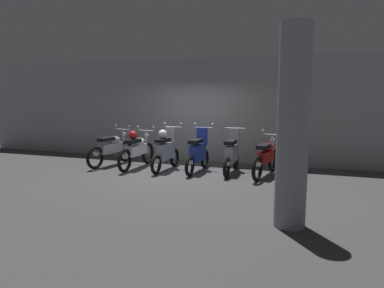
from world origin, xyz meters
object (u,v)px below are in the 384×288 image
motorbike_slot_0 (112,149)px  motorbike_slot_5 (266,157)px  motorbike_slot_4 (232,154)px  support_pillar (293,128)px  motorbike_slot_3 (198,152)px  motorbike_slot_2 (166,150)px  motorbike_slot_1 (137,149)px

motorbike_slot_0 → motorbike_slot_5: same height
motorbike_slot_4 → support_pillar: 4.03m
motorbike_slot_3 → support_pillar: support_pillar is taller
motorbike_slot_0 → motorbike_slot_5: bearing=0.1°
motorbike_slot_4 → support_pillar: support_pillar is taller
motorbike_slot_2 → motorbike_slot_4: motorbike_slot_2 is taller
motorbike_slot_2 → motorbike_slot_3: bearing=6.0°
motorbike_slot_5 → support_pillar: (0.80, -3.42, 1.10)m
motorbike_slot_0 → support_pillar: 6.39m
motorbike_slot_3 → support_pillar: bearing=-52.4°
motorbike_slot_0 → motorbike_slot_5: size_ratio=1.00×
motorbike_slot_1 → motorbike_slot_3: bearing=2.4°
motorbike_slot_2 → support_pillar: bearing=-43.1°
motorbike_slot_1 → motorbike_slot_3: size_ratio=1.16×
motorbike_slot_4 → support_pillar: bearing=-64.1°
motorbike_slot_3 → motorbike_slot_5: motorbike_slot_3 is taller
motorbike_slot_0 → motorbike_slot_3: size_ratio=1.15×
motorbike_slot_5 → motorbike_slot_0: bearing=-179.9°
support_pillar → motorbike_slot_4: bearing=115.9°
motorbike_slot_1 → motorbike_slot_4: 2.70m
motorbike_slot_0 → motorbike_slot_2: size_ratio=1.15×
motorbike_slot_4 → motorbike_slot_1: bearing=-175.6°
motorbike_slot_5 → motorbike_slot_2: bearing=-176.9°
motorbike_slot_0 → support_pillar: size_ratio=0.61×
motorbike_slot_0 → motorbike_slot_4: bearing=1.3°
motorbike_slot_1 → motorbike_slot_5: same height
motorbike_slot_4 → motorbike_slot_2: bearing=-172.8°
motorbike_slot_0 → motorbike_slot_1: same height
motorbike_slot_5 → motorbike_slot_4: bearing=175.1°
motorbike_slot_3 → support_pillar: size_ratio=0.53×
motorbike_slot_1 → support_pillar: (4.39, -3.29, 1.06)m
motorbike_slot_0 → motorbike_slot_2: 1.80m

